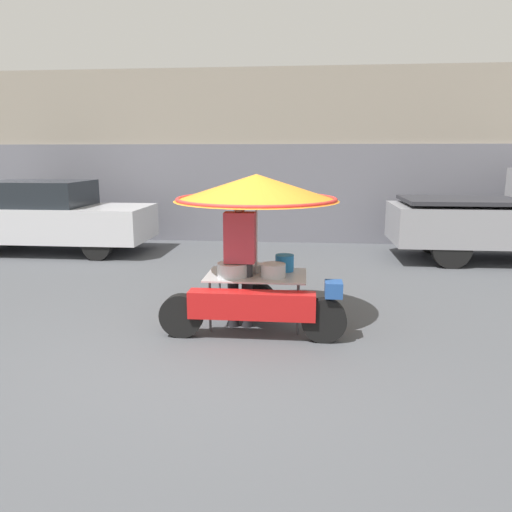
% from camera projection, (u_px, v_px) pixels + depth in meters
% --- Properties ---
extents(ground_plane, '(36.00, 36.00, 0.00)m').
position_uv_depth(ground_plane, '(211.00, 353.00, 5.54)').
color(ground_plane, '#4C4F54').
extents(shopfront_building, '(28.00, 2.06, 4.19)m').
position_uv_depth(shopfront_building, '(268.00, 157.00, 13.11)').
color(shopfront_building, gray).
rests_on(shopfront_building, ground).
extents(vendor_motorcycle_cart, '(2.23, 2.05, 1.93)m').
position_uv_depth(vendor_motorcycle_cart, '(256.00, 207.00, 6.15)').
color(vendor_motorcycle_cart, black).
rests_on(vendor_motorcycle_cart, ground).
extents(vendor_person, '(0.38, 0.23, 1.70)m').
position_uv_depth(vendor_person, '(240.00, 253.00, 6.22)').
color(vendor_person, '#2D2D33').
rests_on(vendor_person, ground).
extents(parked_car, '(4.40, 1.76, 1.59)m').
position_uv_depth(parked_car, '(48.00, 216.00, 11.09)').
color(parked_car, black).
rests_on(parked_car, ground).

